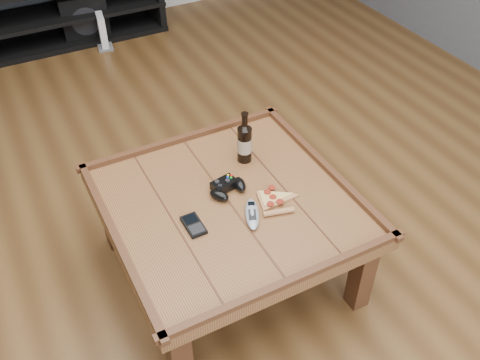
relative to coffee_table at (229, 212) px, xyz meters
name	(u,v)px	position (x,y,z in m)	size (l,w,h in m)	color
ground	(230,271)	(0.00, 0.00, -0.39)	(6.00, 6.00, 0.00)	#4C2F15
baseboard	(70,21)	(0.00, 2.99, -0.34)	(5.00, 0.02, 0.10)	silver
coffee_table	(229,212)	(0.00, 0.00, 0.00)	(1.03, 1.03, 0.48)	#5C2E1A
media_console	(72,9)	(0.00, 2.75, -0.15)	(1.40, 0.45, 0.50)	black
beer_bottle	(245,142)	(0.19, 0.22, 0.16)	(0.07, 0.07, 0.25)	black
game_controller	(227,187)	(0.02, 0.06, 0.08)	(0.18, 0.14, 0.05)	black
pizza_slice	(274,200)	(0.17, -0.09, 0.07)	(0.20, 0.26, 0.02)	#B37B4E
smartphone	(194,225)	(-0.19, -0.06, 0.07)	(0.07, 0.13, 0.02)	black
remote_control	(252,214)	(0.05, -0.12, 0.07)	(0.13, 0.19, 0.03)	#91969D
subwoofer	(82,13)	(0.08, 2.80, -0.21)	(0.39, 0.39, 0.36)	black
game_console	(103,32)	(0.15, 2.50, -0.27)	(0.15, 0.22, 0.26)	slate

